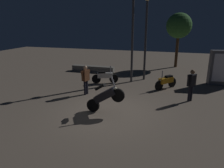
% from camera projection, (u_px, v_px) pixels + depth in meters
% --- Properties ---
extents(ground_plane, '(40.00, 40.00, 0.00)m').
position_uv_depth(ground_plane, '(109.00, 112.00, 8.85)').
color(ground_plane, '#756656').
extents(motorcycle_black_foreground, '(1.66, 0.34, 1.63)m').
position_uv_depth(motorcycle_black_foreground, '(105.00, 97.00, 8.53)').
color(motorcycle_black_foreground, black).
rests_on(motorcycle_black_foreground, ground_plane).
extents(motorcycle_orange_parked_left, '(1.13, 1.35, 1.11)m').
position_uv_depth(motorcycle_orange_parked_left, '(166.00, 81.00, 11.84)').
color(motorcycle_orange_parked_left, black).
rests_on(motorcycle_orange_parked_left, ground_plane).
extents(motorcycle_white_parked_right, '(1.58, 0.71, 1.11)m').
position_uv_depth(motorcycle_white_parked_right, '(105.00, 76.00, 12.95)').
color(motorcycle_white_parked_right, black).
rests_on(motorcycle_white_parked_right, ground_plane).
extents(person_rider_beside, '(0.35, 0.65, 1.56)m').
position_uv_depth(person_rider_beside, '(86.00, 78.00, 10.77)').
color(person_rider_beside, black).
rests_on(person_rider_beside, ground_plane).
extents(person_bystander_far, '(0.50, 0.55, 1.56)m').
position_uv_depth(person_bystander_far, '(191.00, 83.00, 9.83)').
color(person_bystander_far, black).
rests_on(person_bystander_far, ground_plane).
extents(streetlamp_near, '(0.36, 0.36, 5.28)m').
position_uv_depth(streetlamp_near, '(146.00, 28.00, 12.98)').
color(streetlamp_near, '#38383D').
rests_on(streetlamp_near, ground_plane).
extents(streetlamp_far, '(0.36, 0.36, 5.50)m').
position_uv_depth(streetlamp_far, '(133.00, 26.00, 12.37)').
color(streetlamp_far, '#38383D').
rests_on(streetlamp_far, ground_plane).
extents(tree_left_bg, '(2.05, 2.05, 4.45)m').
position_uv_depth(tree_left_bg, '(179.00, 26.00, 16.86)').
color(tree_left_bg, '#4C331E').
rests_on(tree_left_bg, ground_plane).
extents(kiosk_billboard, '(1.66, 0.75, 2.10)m').
position_uv_depth(kiosk_billboard, '(223.00, 68.00, 12.45)').
color(kiosk_billboard, '#595960').
rests_on(kiosk_billboard, ground_plane).
extents(planter_wall_low, '(3.35, 0.50, 0.45)m').
position_uv_depth(planter_wall_low, '(93.00, 69.00, 16.06)').
color(planter_wall_low, gray).
rests_on(planter_wall_low, ground_plane).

